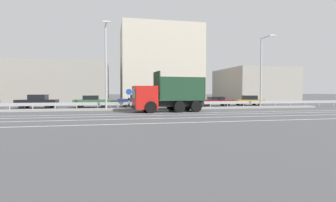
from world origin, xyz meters
TOP-DOWN VIEW (x-y plane):
  - ground_plane at (0.00, 0.00)m, footprint 320.00×320.00m
  - lane_strip_0 at (-0.55, -2.02)m, footprint 64.57×0.16m
  - lane_strip_1 at (-0.55, -3.87)m, footprint 64.57×0.16m
  - lane_strip_2 at (-0.55, -6.11)m, footprint 64.57×0.16m
  - lane_strip_3 at (-0.55, -8.85)m, footprint 64.57×0.16m
  - median_island at (0.00, 2.94)m, footprint 35.51×1.10m
  - median_guardrail at (0.00, 3.87)m, footprint 64.57×0.09m
  - dump_truck at (-1.34, -0.28)m, footprint 6.80×3.03m
  - median_road_sign at (-4.07, 2.94)m, footprint 0.66×0.16m
  - street_lamp_1 at (-6.33, 2.71)m, footprint 0.71×2.57m
  - street_lamp_2 at (10.87, 2.71)m, footprint 0.70×2.36m
  - parked_car_2 at (-14.07, 8.12)m, footprint 4.43×2.10m
  - parked_car_3 at (-8.07, 7.98)m, footprint 4.20×2.03m
  - parked_car_4 at (-2.71, 8.08)m, footprint 4.74×2.30m
  - parked_car_5 at (2.01, 8.33)m, footprint 3.84×2.02m
  - parked_car_6 at (7.32, 7.68)m, footprint 4.45×1.87m
  - parked_car_7 at (12.41, 8.21)m, footprint 3.94×1.98m
  - background_building_0 at (-14.45, 19.10)m, footprint 16.29×11.31m
  - background_building_1 at (1.82, 17.68)m, footprint 12.24×9.73m
  - background_building_2 at (19.93, 20.24)m, footprint 10.98×12.69m

SIDE VIEW (x-z plane):
  - ground_plane at x=0.00m, z-range 0.00..0.00m
  - lane_strip_0 at x=-0.55m, z-range 0.00..0.01m
  - lane_strip_1 at x=-0.55m, z-range 0.00..0.01m
  - lane_strip_2 at x=-0.55m, z-range 0.00..0.01m
  - lane_strip_3 at x=-0.55m, z-range 0.00..0.01m
  - median_island at x=0.00m, z-range 0.00..0.18m
  - median_guardrail at x=0.00m, z-range 0.18..0.96m
  - parked_car_6 at x=7.32m, z-range 0.03..1.26m
  - parked_car_7 at x=12.41m, z-range 0.00..1.36m
  - parked_car_5 at x=2.01m, z-range -0.01..1.44m
  - parked_car_3 at x=-8.07m, z-range 0.01..1.44m
  - parked_car_4 at x=-2.71m, z-range 0.01..1.52m
  - parked_car_2 at x=-14.07m, z-range -0.01..1.54m
  - median_road_sign at x=-4.07m, z-range 0.03..2.23m
  - dump_truck at x=-1.34m, z-range -0.58..3.14m
  - background_building_2 at x=19.93m, z-range 0.00..6.03m
  - background_building_0 at x=-14.45m, z-range 0.00..6.25m
  - street_lamp_2 at x=10.87m, z-range 0.49..8.54m
  - street_lamp_1 at x=-6.33m, z-range 0.52..9.00m
  - background_building_1 at x=1.82m, z-range 0.00..12.10m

